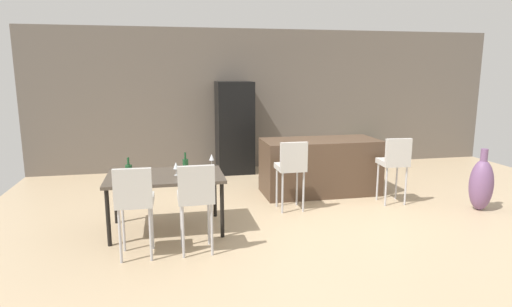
% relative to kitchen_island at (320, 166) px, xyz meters
% --- Properties ---
extents(ground_plane, '(10.00, 10.00, 0.00)m').
position_rel_kitchen_island_xyz_m(ground_plane, '(-0.27, -0.90, -0.46)').
color(ground_plane, tan).
extents(back_wall, '(10.00, 0.12, 2.90)m').
position_rel_kitchen_island_xyz_m(back_wall, '(-0.27, 2.27, 0.99)').
color(back_wall, '#665B51').
rests_on(back_wall, ground_plane).
extents(kitchen_island, '(1.94, 0.86, 0.92)m').
position_rel_kitchen_island_xyz_m(kitchen_island, '(0.00, 0.00, 0.00)').
color(kitchen_island, '#4C3828').
rests_on(kitchen_island, ground_plane).
extents(bar_chair_left, '(0.40, 0.40, 1.05)m').
position_rel_kitchen_island_xyz_m(bar_chair_left, '(-0.74, -0.81, 0.24)').
color(bar_chair_left, beige).
rests_on(bar_chair_left, ground_plane).
extents(bar_chair_middle, '(0.43, 0.43, 1.05)m').
position_rel_kitchen_island_xyz_m(bar_chair_middle, '(0.91, -0.81, 0.24)').
color(bar_chair_middle, beige).
rests_on(bar_chair_middle, ground_plane).
extents(dining_table, '(1.47, 0.92, 0.74)m').
position_rel_kitchen_island_xyz_m(dining_table, '(-2.56, -1.24, 0.22)').
color(dining_table, '#4C4238').
rests_on(dining_table, ground_plane).
extents(dining_chair_near, '(0.41, 0.41, 1.05)m').
position_rel_kitchen_island_xyz_m(dining_chair_near, '(-2.89, -2.06, 0.24)').
color(dining_chair_near, beige).
rests_on(dining_chair_near, ground_plane).
extents(dining_chair_far, '(0.41, 0.41, 1.05)m').
position_rel_kitchen_island_xyz_m(dining_chair_far, '(-2.22, -2.06, 0.24)').
color(dining_chair_far, beige).
rests_on(dining_chair_far, ground_plane).
extents(wine_bottle_far, '(0.07, 0.07, 0.31)m').
position_rel_kitchen_island_xyz_m(wine_bottle_far, '(-2.30, -1.35, 0.40)').
color(wine_bottle_far, '#194723').
rests_on(wine_bottle_far, dining_table).
extents(wine_bottle_near, '(0.08, 0.08, 0.32)m').
position_rel_kitchen_island_xyz_m(wine_bottle_near, '(-2.97, -1.60, 0.40)').
color(wine_bottle_near, '#194723').
rests_on(wine_bottle_near, dining_table).
extents(wine_glass_left, '(0.07, 0.07, 0.17)m').
position_rel_kitchen_island_xyz_m(wine_glass_left, '(-1.92, -0.84, 0.40)').
color(wine_glass_left, silver).
rests_on(wine_glass_left, dining_table).
extents(wine_glass_middle, '(0.07, 0.07, 0.17)m').
position_rel_kitchen_island_xyz_m(wine_glass_middle, '(-2.21, -1.54, 0.40)').
color(wine_glass_middle, silver).
rests_on(wine_glass_middle, dining_table).
extents(wine_glass_right, '(0.07, 0.07, 0.17)m').
position_rel_kitchen_island_xyz_m(wine_glass_right, '(-2.42, -1.29, 0.40)').
color(wine_glass_right, silver).
rests_on(wine_glass_right, dining_table).
extents(refrigerator, '(0.72, 0.68, 1.84)m').
position_rel_kitchen_island_xyz_m(refrigerator, '(-1.17, 1.83, 0.46)').
color(refrigerator, black).
rests_on(refrigerator, ground_plane).
extents(floor_vase, '(0.34, 0.34, 0.93)m').
position_rel_kitchen_island_xyz_m(floor_vase, '(2.04, -1.36, -0.07)').
color(floor_vase, '#704C75').
rests_on(floor_vase, ground_plane).
extents(potted_plant, '(0.39, 0.39, 0.59)m').
position_rel_kitchen_island_xyz_m(potted_plant, '(1.90, 1.82, -0.11)').
color(potted_plant, beige).
rests_on(potted_plant, ground_plane).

